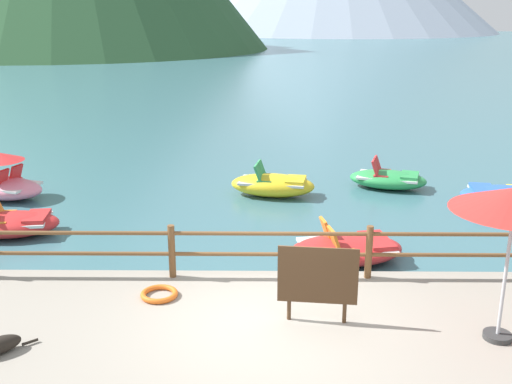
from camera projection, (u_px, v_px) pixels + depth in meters
name	position (u px, v px, depth m)	size (l,w,h in m)	color
ground_plane	(264.00, 74.00, 47.35)	(200.00, 200.00, 0.00)	#3D6B75
dock_railing	(270.00, 246.00, 10.29)	(23.92, 0.12, 0.95)	brown
sign_board	(318.00, 276.00, 8.77)	(1.18, 0.17, 1.19)	beige
life_ring	(159.00, 294.00, 9.72)	(0.61, 0.61, 0.09)	orange
pedal_boat_0	(509.00, 196.00, 15.54)	(2.68, 1.72, 0.82)	blue
pedal_boat_3	(11.00, 223.00, 13.44)	(2.26, 1.48, 0.85)	red
pedal_boat_4	(388.00, 179.00, 17.01)	(2.41, 1.76, 0.85)	green
pedal_boat_5	(347.00, 249.00, 12.07)	(2.53, 1.79, 0.82)	red
pedal_boat_6	(273.00, 185.00, 16.28)	(2.44, 1.49, 0.91)	yellow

